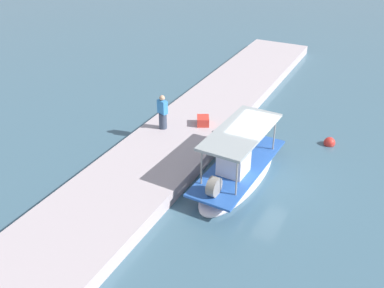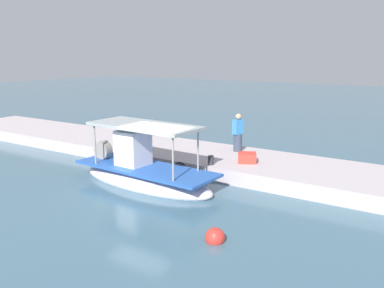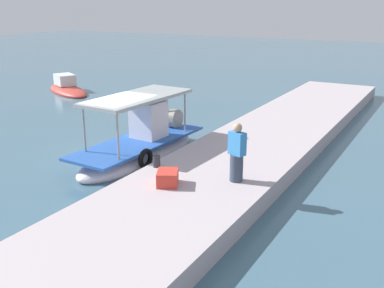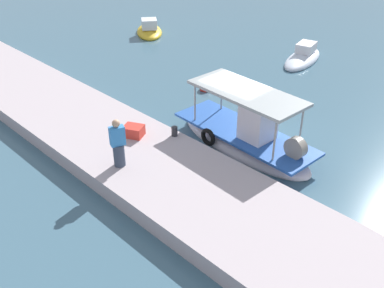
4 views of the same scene
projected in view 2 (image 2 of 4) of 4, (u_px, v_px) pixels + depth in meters
name	position (u px, v px, depth m)	size (l,w,h in m)	color
ground_plane	(149.00, 192.00, 15.41)	(120.00, 120.00, 0.00)	#406376
dock_quay	(210.00, 159.00, 19.02)	(36.00, 4.20, 0.61)	#B6A8AD
main_fishing_boat	(144.00, 172.00, 16.34)	(6.43, 2.32, 2.79)	silver
fisherman_near_bollard	(238.00, 134.00, 19.10)	(0.51, 0.57, 1.79)	#364154
mooring_bollard	(211.00, 160.00, 16.89)	(0.24, 0.24, 0.38)	#2D2D33
cargo_crate	(247.00, 158.00, 17.22)	(0.75, 0.60, 0.42)	red
marker_buoy	(215.00, 238.00, 11.36)	(0.57, 0.57, 0.57)	red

